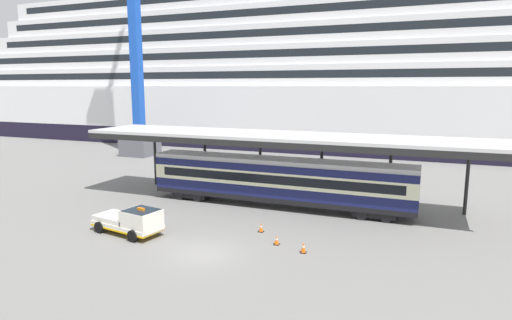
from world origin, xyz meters
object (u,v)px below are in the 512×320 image
traffic_cone_far (277,240)px  dockside_crane (137,33)px  train_carriage (278,180)px  service_truck (132,221)px  cruise_ship (295,76)px  traffic_cone_mid (303,247)px  traffic_cone_near (261,227)px

traffic_cone_far → dockside_crane: 43.93m
train_carriage → service_truck: bearing=-124.3°
cruise_ship → traffic_cone_far: size_ratio=220.52×
service_truck → dockside_crane: size_ratio=0.10×
cruise_ship → dockside_crane: (-16.00, -23.80, 5.59)m
train_carriage → dockside_crane: 36.36m
train_carriage → dockside_crane: bearing=146.0°
train_carriage → traffic_cone_mid: train_carriage is taller
cruise_ship → traffic_cone_near: size_ratio=207.37×
traffic_cone_near → train_carriage: bearing=98.8°
dockside_crane → traffic_cone_near: bearing=-41.3°
service_truck → traffic_cone_mid: (11.75, 1.15, -0.65)m
cruise_ship → dockside_crane: dockside_crane is taller
traffic_cone_mid → dockside_crane: bearing=139.4°
train_carriage → dockside_crane: dockside_crane is taller
train_carriage → traffic_cone_mid: size_ratio=32.22×
traffic_cone_near → traffic_cone_mid: 4.58m
traffic_cone_near → traffic_cone_mid: (3.77, -2.61, 0.01)m
service_truck → traffic_cone_far: bearing=10.6°
cruise_ship → traffic_cone_far: 53.90m
traffic_cone_near → dockside_crane: bearing=138.7°
traffic_cone_mid → traffic_cone_near: bearing=145.3°
train_carriage → traffic_cone_near: train_carriage is taller
service_truck → cruise_ship: bearing=94.8°
dockside_crane → traffic_cone_mid: bearing=-40.6°
cruise_ship → train_carriage: bearing=-74.9°
traffic_cone_mid → service_truck: bearing=-174.4°
train_carriage → traffic_cone_near: bearing=-81.2°
cruise_ship → traffic_cone_near: bearing=-75.7°
traffic_cone_mid → traffic_cone_far: size_ratio=1.10×
cruise_ship → service_truck: size_ratio=25.30×
train_carriage → traffic_cone_near: 6.85m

